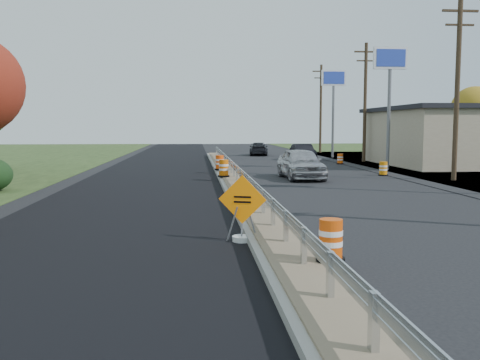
{
  "coord_description": "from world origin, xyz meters",
  "views": [
    {
      "loc": [
        -2.06,
        -17.84,
        2.83
      ],
      "look_at": [
        -0.59,
        -0.64,
        1.1
      ],
      "focal_mm": 40.0,
      "sensor_mm": 36.0,
      "label": 1
    }
  ],
  "objects": [
    {
      "name": "car_dark_mid",
      "position": [
        7.0,
        26.28,
        0.7
      ],
      "size": [
        1.54,
        4.25,
        1.39
      ],
      "primitive_type": "imported",
      "rotation": [
        0.0,
        0.0,
        0.02
      ],
      "color": "black",
      "rests_on": "ground"
    },
    {
      "name": "utility_pole_smid",
      "position": [
        11.5,
        9.0,
        4.93
      ],
      "size": [
        1.9,
        0.26,
        9.4
      ],
      "color": "#473523",
      "rests_on": "ground"
    },
    {
      "name": "tree_far_yellow",
      "position": [
        26.0,
        34.0,
        4.54
      ],
      "size": [
        4.62,
        4.62,
        6.86
      ],
      "color": "#473523",
      "rests_on": "ground"
    },
    {
      "name": "car_dark_far",
      "position": [
        4.28,
        34.69,
        0.64
      ],
      "size": [
        2.28,
        4.57,
        1.27
      ],
      "primitive_type": "imported",
      "rotation": [
        0.0,
        0.0,
        3.02
      ],
      "color": "black",
      "rests_on": "ground"
    },
    {
      "name": "car_silver",
      "position": [
        3.71,
        10.73,
        0.84
      ],
      "size": [
        2.16,
        5.0,
        1.68
      ],
      "primitive_type": "imported",
      "rotation": [
        0.0,
        0.0,
        0.04
      ],
      "color": "#ABABB0",
      "rests_on": "ground"
    },
    {
      "name": "pylon_sign_mid",
      "position": [
        10.5,
        16.0,
        6.48
      ],
      "size": [
        2.2,
        0.3,
        7.9
      ],
      "color": "slate",
      "rests_on": "ground"
    },
    {
      "name": "milled_overlay",
      "position": [
        -4.4,
        10.0,
        0.01
      ],
      "size": [
        7.2,
        120.0,
        0.01
      ],
      "primitive_type": "cube",
      "color": "black",
      "rests_on": "ground"
    },
    {
      "name": "barrel_shoulder_near",
      "position": [
        8.82,
        12.11,
        0.39
      ],
      "size": [
        0.56,
        0.56,
        0.82
      ],
      "color": "black",
      "rests_on": "ground"
    },
    {
      "name": "caution_sign",
      "position": [
        -0.9,
        -4.94,
        0.42
      ],
      "size": [
        1.15,
        0.5,
        1.65
      ],
      "rotation": [
        0.0,
        0.0,
        -0.31
      ],
      "color": "white",
      "rests_on": "ground"
    },
    {
      "name": "barrel_median_mid",
      "position": [
        -0.55,
        9.76,
        0.66
      ],
      "size": [
        0.61,
        0.61,
        0.89
      ],
      "color": "black",
      "rests_on": "median"
    },
    {
      "name": "ground",
      "position": [
        0.0,
        0.0,
        0.0
      ],
      "size": [
        140.0,
        140.0,
        0.0
      ],
      "primitive_type": "plane",
      "color": "black",
      "rests_on": "ground"
    },
    {
      "name": "barrel_median_near",
      "position": [
        0.55,
        -7.89,
        0.63
      ],
      "size": [
        0.56,
        0.56,
        0.83
      ],
      "color": "black",
      "rests_on": "median"
    },
    {
      "name": "utility_pole_nmid",
      "position": [
        11.5,
        24.0,
        4.93
      ],
      "size": [
        1.9,
        0.26,
        9.4
      ],
      "color": "#473523",
      "rests_on": "ground"
    },
    {
      "name": "pylon_sign_north",
      "position": [
        10.5,
        30.0,
        6.48
      ],
      "size": [
        2.2,
        0.3,
        7.9
      ],
      "color": "slate",
      "rests_on": "ground"
    },
    {
      "name": "barrel_median_far",
      "position": [
        -0.55,
        14.25,
        0.65
      ],
      "size": [
        0.6,
        0.6,
        0.88
      ],
      "color": "black",
      "rests_on": "median"
    },
    {
      "name": "guardrail",
      "position": [
        0.0,
        9.0,
        0.73
      ],
      "size": [
        0.1,
        46.15,
        0.72
      ],
      "color": "silver",
      "rests_on": "median"
    },
    {
      "name": "median",
      "position": [
        0.0,
        8.0,
        0.11
      ],
      "size": [
        1.6,
        55.0,
        0.23
      ],
      "color": "gray",
      "rests_on": "ground"
    },
    {
      "name": "utility_pole_north",
      "position": [
        11.5,
        39.0,
        4.93
      ],
      "size": [
        1.9,
        0.26,
        9.4
      ],
      "color": "#473523",
      "rests_on": "ground"
    },
    {
      "name": "barrel_shoulder_mid",
      "position": [
        8.94,
        21.76,
        0.37
      ],
      "size": [
        0.53,
        0.53,
        0.78
      ],
      "color": "black",
      "rests_on": "ground"
    }
  ]
}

